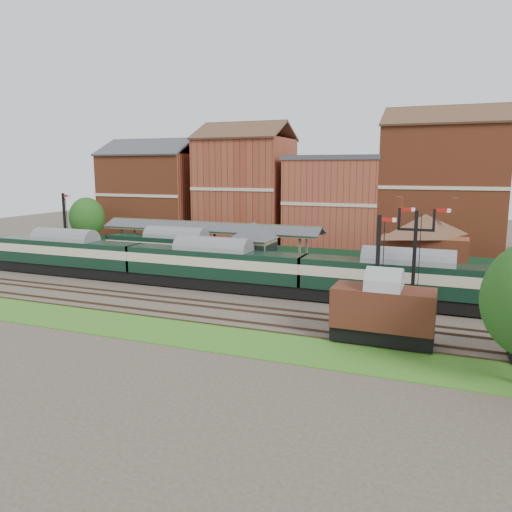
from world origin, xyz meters
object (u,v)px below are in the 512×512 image
at_px(signal_box, 254,251).
at_px(semaphore_bracket, 415,256).
at_px(platform_railcar, 176,249).
at_px(goods_van_a, 383,311).
at_px(dmu_train, 213,265).

distance_m(signal_box, semaphore_bracket, 16.16).
xyz_separation_m(semaphore_bracket, platform_railcar, (-25.42, 9.00, -2.37)).
bearing_deg(semaphore_bracket, goods_van_a, -101.45).
distance_m(signal_box, goods_van_a, 18.42).
distance_m(semaphore_bracket, goods_van_a, 7.08).
bearing_deg(dmu_train, goods_van_a, -28.77).
height_order(signal_box, platform_railcar, signal_box).
bearing_deg(signal_box, dmu_train, -129.39).
height_order(signal_box, dmu_train, signal_box).
height_order(semaphore_bracket, dmu_train, semaphore_bracket).
relative_size(signal_box, dmu_train, 0.12).
height_order(platform_railcar, goods_van_a, platform_railcar).
bearing_deg(goods_van_a, platform_railcar, 147.25).
relative_size(semaphore_bracket, goods_van_a, 1.31).
relative_size(signal_box, semaphore_bracket, 0.73).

